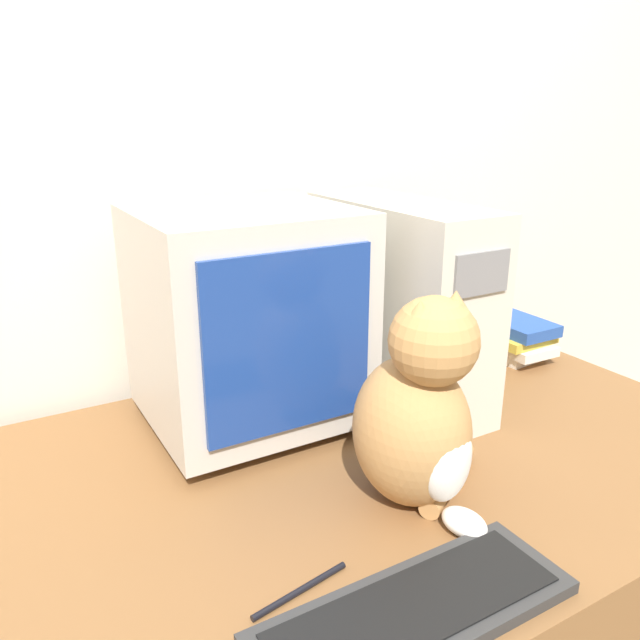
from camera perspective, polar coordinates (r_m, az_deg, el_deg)
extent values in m
cube|color=beige|center=(1.45, -10.27, 13.11)|extent=(7.00, 0.05, 2.50)
cube|color=brown|center=(1.39, 0.41, -26.96)|extent=(1.65, 0.91, 0.78)
cube|color=#BCB7AD|center=(1.30, -6.42, -8.60)|extent=(0.27, 0.22, 0.02)
cube|color=#BCB7AD|center=(1.22, -6.78, 0.54)|extent=(0.39, 0.36, 0.41)
cube|color=navy|center=(1.06, -2.75, -2.15)|extent=(0.31, 0.01, 0.32)
cube|color=beige|center=(1.34, 7.13, 1.51)|extent=(0.18, 0.47, 0.43)
cube|color=slate|center=(1.13, 14.60, 4.14)|extent=(0.12, 0.01, 0.08)
cube|color=#2D2D2D|center=(0.87, 8.72, -24.93)|extent=(0.43, 0.15, 0.02)
cube|color=black|center=(0.86, 8.76, -24.42)|extent=(0.38, 0.12, 0.00)
ellipsoid|color=#B7844C|center=(1.01, 8.31, -9.99)|extent=(0.20, 0.23, 0.25)
ellipsoid|color=white|center=(0.98, 11.55, -12.47)|extent=(0.10, 0.07, 0.14)
sphere|color=#B7844C|center=(0.92, 10.36, -1.91)|extent=(0.16, 0.16, 0.13)
cone|color=#B7844C|center=(0.88, 9.13, 0.81)|extent=(0.04, 0.04, 0.03)
cone|color=#B7844C|center=(0.94, 12.30, 1.73)|extent=(0.04, 0.04, 0.03)
ellipsoid|color=white|center=(1.01, 13.05, -17.59)|extent=(0.06, 0.08, 0.04)
cylinder|color=#B7844C|center=(1.11, 11.65, -13.92)|extent=(0.19, 0.14, 0.03)
cube|color=beige|center=(1.69, 16.80, -2.72)|extent=(0.13, 0.16, 0.03)
cube|color=beige|center=(1.68, 17.29, -2.08)|extent=(0.13, 0.20, 0.02)
cube|color=gold|center=(1.67, 17.05, -1.24)|extent=(0.16, 0.18, 0.02)
cube|color=#234793|center=(1.67, 17.33, -0.37)|extent=(0.13, 0.20, 0.03)
cylinder|color=black|center=(0.90, -1.81, -23.47)|extent=(0.15, 0.03, 0.01)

